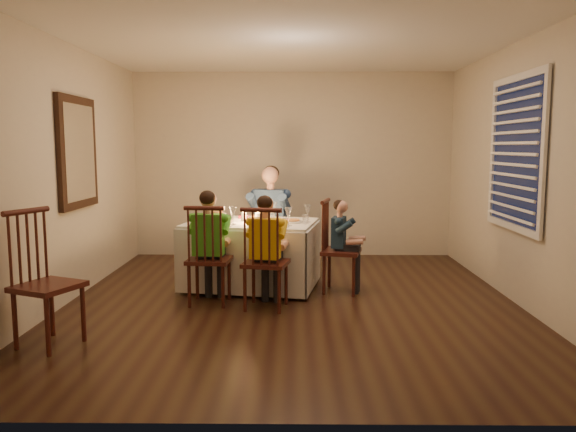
{
  "coord_description": "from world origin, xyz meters",
  "views": [
    {
      "loc": [
        0.03,
        -5.51,
        1.57
      ],
      "look_at": [
        -0.04,
        0.15,
        0.86
      ],
      "focal_mm": 35.0,
      "sensor_mm": 36.0,
      "label": 1
    }
  ],
  "objects_px": {
    "chair_near_left": "(210,303)",
    "dining_table": "(252,241)",
    "adult": "(270,272)",
    "child_yellow": "(266,308)",
    "chair_extra": "(51,345)",
    "chair_adult": "(270,272)",
    "chair_end": "(341,292)",
    "chair_near_right": "(266,308)",
    "serving_bowl": "(217,215)",
    "child_green": "(210,303)",
    "child_teal": "(341,292)"
  },
  "relations": [
    {
      "from": "chair_near_left",
      "to": "chair_end",
      "type": "distance_m",
      "value": 1.43
    },
    {
      "from": "chair_near_left",
      "to": "chair_extra",
      "type": "xyz_separation_m",
      "value": [
        -1.08,
        -1.21,
        0.0
      ]
    },
    {
      "from": "serving_bowl",
      "to": "adult",
      "type": "bearing_deg",
      "value": 33.21
    },
    {
      "from": "chair_near_left",
      "to": "adult",
      "type": "relative_size",
      "value": 0.76
    },
    {
      "from": "dining_table",
      "to": "adult",
      "type": "distance_m",
      "value": 0.93
    },
    {
      "from": "chair_near_right",
      "to": "chair_end",
      "type": "height_order",
      "value": "same"
    },
    {
      "from": "chair_near_right",
      "to": "chair_extra",
      "type": "bearing_deg",
      "value": 43.7
    },
    {
      "from": "dining_table",
      "to": "child_green",
      "type": "bearing_deg",
      "value": -108.12
    },
    {
      "from": "chair_extra",
      "to": "dining_table",
      "type": "bearing_deg",
      "value": -14.17
    },
    {
      "from": "chair_near_right",
      "to": "serving_bowl",
      "type": "xyz_separation_m",
      "value": [
        -0.64,
        1.19,
        0.76
      ]
    },
    {
      "from": "chair_adult",
      "to": "child_green",
      "type": "relative_size",
      "value": 0.88
    },
    {
      "from": "chair_extra",
      "to": "child_teal",
      "type": "xyz_separation_m",
      "value": [
        2.43,
        1.68,
        0.0
      ]
    },
    {
      "from": "chair_end",
      "to": "serving_bowl",
      "type": "relative_size",
      "value": 4.9
    },
    {
      "from": "chair_near_right",
      "to": "serving_bowl",
      "type": "relative_size",
      "value": 4.9
    },
    {
      "from": "dining_table",
      "to": "child_yellow",
      "type": "height_order",
      "value": "dining_table"
    },
    {
      "from": "chair_end",
      "to": "chair_extra",
      "type": "relative_size",
      "value": 0.93
    },
    {
      "from": "child_teal",
      "to": "serving_bowl",
      "type": "distance_m",
      "value": 1.7
    },
    {
      "from": "chair_adult",
      "to": "chair_end",
      "type": "xyz_separation_m",
      "value": [
        0.81,
        -0.96,
        0.0
      ]
    },
    {
      "from": "adult",
      "to": "child_teal",
      "type": "xyz_separation_m",
      "value": [
        0.81,
        -0.96,
        0.0
      ]
    },
    {
      "from": "chair_end",
      "to": "child_green",
      "type": "xyz_separation_m",
      "value": [
        -1.35,
        -0.48,
        0.0
      ]
    },
    {
      "from": "chair_end",
      "to": "child_green",
      "type": "relative_size",
      "value": 0.88
    },
    {
      "from": "chair_end",
      "to": "child_teal",
      "type": "distance_m",
      "value": 0.0
    },
    {
      "from": "chair_end",
      "to": "child_green",
      "type": "height_order",
      "value": "child_green"
    },
    {
      "from": "chair_near_right",
      "to": "child_teal",
      "type": "relative_size",
      "value": 1.0
    },
    {
      "from": "adult",
      "to": "child_green",
      "type": "xyz_separation_m",
      "value": [
        -0.55,
        -1.44,
        0.0
      ]
    },
    {
      "from": "chair_adult",
      "to": "adult",
      "type": "relative_size",
      "value": 0.76
    },
    {
      "from": "chair_near_right",
      "to": "adult",
      "type": "height_order",
      "value": "adult"
    },
    {
      "from": "child_green",
      "to": "child_yellow",
      "type": "distance_m",
      "value": 0.59
    },
    {
      "from": "chair_end",
      "to": "child_yellow",
      "type": "distance_m",
      "value": 1.0
    },
    {
      "from": "chair_near_right",
      "to": "adult",
      "type": "relative_size",
      "value": 0.76
    },
    {
      "from": "adult",
      "to": "chair_near_left",
      "type": "bearing_deg",
      "value": -96.91
    },
    {
      "from": "chair_adult",
      "to": "chair_extra",
      "type": "height_order",
      "value": "chair_extra"
    },
    {
      "from": "chair_adult",
      "to": "child_yellow",
      "type": "bearing_deg",
      "value": -75.21
    },
    {
      "from": "child_green",
      "to": "chair_adult",
      "type": "bearing_deg",
      "value": -106.45
    },
    {
      "from": "chair_end",
      "to": "child_green",
      "type": "distance_m",
      "value": 1.43
    },
    {
      "from": "chair_adult",
      "to": "chair_extra",
      "type": "xyz_separation_m",
      "value": [
        -1.63,
        -2.64,
        0.0
      ]
    },
    {
      "from": "chair_near_left",
      "to": "dining_table",
      "type": "bearing_deg",
      "value": -114.05
    },
    {
      "from": "chair_extra",
      "to": "serving_bowl",
      "type": "height_order",
      "value": "serving_bowl"
    },
    {
      "from": "chair_adult",
      "to": "child_teal",
      "type": "relative_size",
      "value": 1.0
    },
    {
      "from": "chair_near_right",
      "to": "child_yellow",
      "type": "xyz_separation_m",
      "value": [
        0.0,
        0.0,
        0.0
      ]
    },
    {
      "from": "adult",
      "to": "child_yellow",
      "type": "relative_size",
      "value": 1.2
    },
    {
      "from": "chair_near_left",
      "to": "child_yellow",
      "type": "relative_size",
      "value": 0.91
    },
    {
      "from": "chair_near_right",
      "to": "child_green",
      "type": "bearing_deg",
      "value": -3.79
    },
    {
      "from": "chair_adult",
      "to": "child_green",
      "type": "distance_m",
      "value": 1.54
    },
    {
      "from": "adult",
      "to": "chair_extra",
      "type": "bearing_deg",
      "value": -107.7
    },
    {
      "from": "chair_near_left",
      "to": "serving_bowl",
      "type": "relative_size",
      "value": 4.9
    },
    {
      "from": "chair_near_right",
      "to": "chair_extra",
      "type": "distance_m",
      "value": 1.96
    },
    {
      "from": "chair_adult",
      "to": "child_green",
      "type": "height_order",
      "value": "child_green"
    },
    {
      "from": "child_yellow",
      "to": "adult",
      "type": "bearing_deg",
      "value": -78.01
    },
    {
      "from": "chair_end",
      "to": "child_yellow",
      "type": "relative_size",
      "value": 0.91
    }
  ]
}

